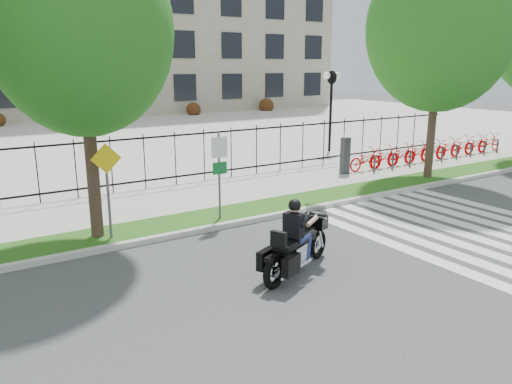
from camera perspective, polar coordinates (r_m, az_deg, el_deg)
ground at (r=11.65m, az=9.99°, el=-8.75°), size 120.00×120.00×0.00m
curb at (r=14.68m, az=-0.90°, el=-3.30°), size 60.00×0.20×0.15m
grass_verge at (r=15.38m, az=-2.59°, el=-2.50°), size 60.00×1.50×0.15m
sidewalk at (r=17.50m, az=-6.73°, el=-0.49°), size 60.00×3.50×0.15m
plaza at (r=33.89m, az=-20.10°, el=5.88°), size 80.00×34.00×0.10m
crosswalk_stripes at (r=15.18m, az=23.55°, el=-4.22°), size 5.70×8.00×0.01m
iron_fence at (r=18.82m, az=-9.20°, el=3.82°), size 30.00×0.06×2.00m
office_building at (r=53.48m, az=-26.27°, el=18.78°), size 60.00×21.90×20.15m
lamp_post_right at (r=26.37m, az=8.61°, el=11.31°), size 1.06×0.70×4.25m
street_tree_1 at (r=13.15m, az=-19.38°, el=17.02°), size 4.43×4.43×7.73m
street_tree_2 at (r=20.86m, az=20.32°, el=17.26°), size 5.51×5.51×8.92m
bike_share_station at (r=24.95m, az=19.50°, el=4.53°), size 11.08×0.85×1.50m
sign_pole_regulatory at (r=14.34m, az=-4.20°, el=3.11°), size 0.50×0.09×2.50m
sign_pole_warning at (r=13.14m, az=-16.64°, el=1.51°), size 0.78×0.09×2.49m
motorcycle_rider at (r=11.14m, az=4.74°, el=-5.82°), size 2.54×1.42×2.09m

